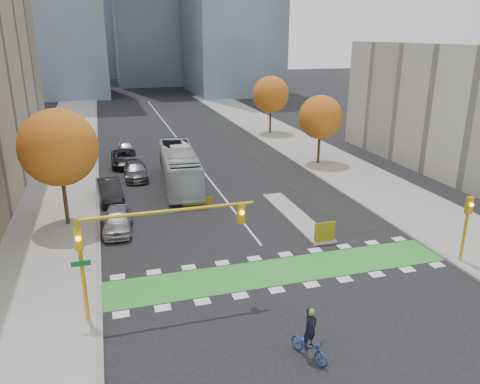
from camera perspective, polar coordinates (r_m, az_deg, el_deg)
ground at (r=25.91m, az=6.28°, el=-11.05°), size 300.00×300.00×0.00m
sidewalk_west at (r=42.84m, az=-21.66°, el=0.06°), size 7.00×120.00×0.15m
sidewalk_east at (r=48.17m, az=12.11°, el=2.96°), size 7.00×120.00×0.15m
curb_west at (r=42.61m, az=-17.00°, el=0.48°), size 0.30×120.00×0.16m
curb_east at (r=46.64m, az=8.31°, el=2.67°), size 0.30×120.00×0.16m
bike_crossing at (r=27.12m, az=5.06°, el=-9.54°), size 20.00×3.00×0.01m
centre_line at (r=62.64m, az=-7.86°, el=6.75°), size 0.15×70.00×0.01m
bike_lane_paint at (r=54.78m, az=1.59°, el=5.19°), size 2.50×50.00×0.01m
median_island at (r=34.78m, az=6.75°, el=-2.89°), size 1.60×10.00×0.16m
hazard_board at (r=30.50m, az=10.30°, el=-4.80°), size 1.40×0.12×1.30m
tree_west at (r=33.57m, az=-21.24°, el=5.06°), size 5.20×5.20×8.22m
tree_east_near at (r=48.19m, az=9.78°, el=8.96°), size 4.40×4.40×7.08m
tree_east_far at (r=62.92m, az=3.77°, el=11.77°), size 4.80×4.80×7.65m
traffic_signal_west at (r=22.00m, az=-12.34°, el=-5.27°), size 8.53×0.56×5.20m
traffic_signal_east at (r=29.78m, az=25.92°, el=-3.04°), size 0.35×0.43×4.10m
cyclist at (r=20.42m, az=8.46°, el=-17.61°), size 1.43×2.15×2.35m
bus at (r=41.58m, az=-7.38°, el=3.04°), size 3.66×12.27×3.37m
parked_car_a at (r=32.92m, az=-14.70°, el=-3.34°), size 2.26×4.80×1.59m
parked_car_b at (r=39.21m, az=-15.62°, el=0.22°), size 2.19×5.18×1.66m
parked_car_c at (r=44.58m, az=-12.60°, el=2.55°), size 2.16×5.15×1.48m
parked_car_d at (r=49.37m, az=-13.96°, el=4.04°), size 2.64×5.58×1.54m
parked_car_e at (r=54.27m, az=-13.72°, el=5.27°), size 1.71×4.05×1.37m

